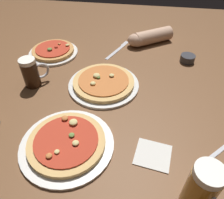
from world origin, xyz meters
The scene contains 11 objects.
ground_plane centered at (0.00, 0.00, -0.01)m, with size 2.40×2.40×0.03m, color brown.
pizza_plate_near centered at (-0.12, -0.24, 0.02)m, with size 0.33×0.33×0.05m.
pizza_plate_far centered at (-0.39, 0.35, 0.02)m, with size 0.27×0.27×0.05m.
pizza_plate_side centered at (-0.06, 0.11, 0.02)m, with size 0.33×0.33×0.05m.
beer_mug_dark centered at (-0.38, 0.07, 0.07)m, with size 0.11×0.10×0.14m.
beer_mug_amber centered at (0.30, -0.39, 0.09)m, with size 0.09×0.14×0.18m.
ramekin_sauce centered at (0.35, 0.38, 0.02)m, with size 0.08×0.08×0.04m, color #333338.
napkin_folded centered at (0.18, -0.24, 0.00)m, with size 0.12×0.11×0.01m, color silver.
fork_left centered at (0.41, -0.19, 0.00)m, with size 0.16×0.16×0.01m.
knife_right centered at (-0.03, 0.45, 0.00)m, with size 0.12×0.23×0.01m.
diner_arm centered at (0.14, 0.55, 0.04)m, with size 0.27×0.20×0.08m.
Camera 1 is at (0.10, -0.68, 0.66)m, focal length 35.32 mm.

